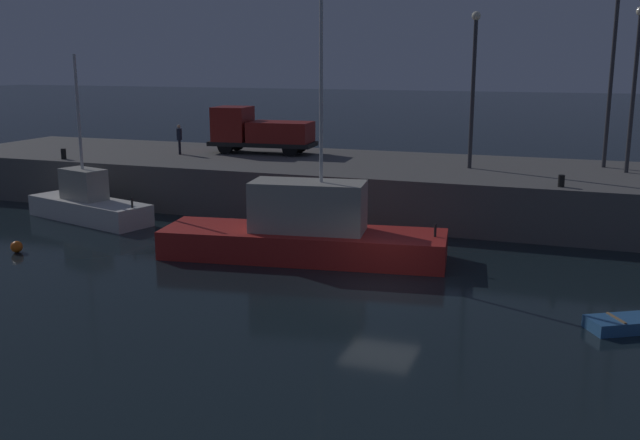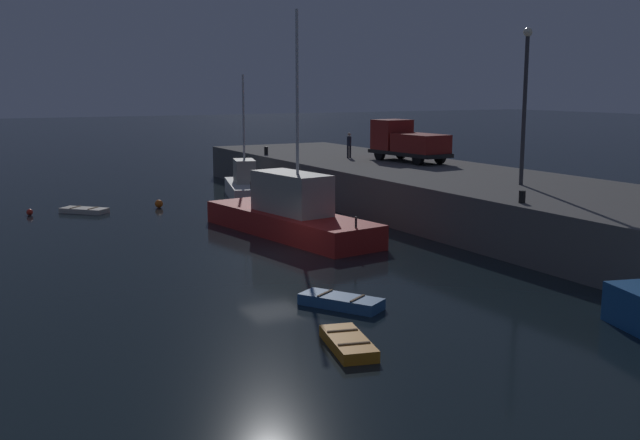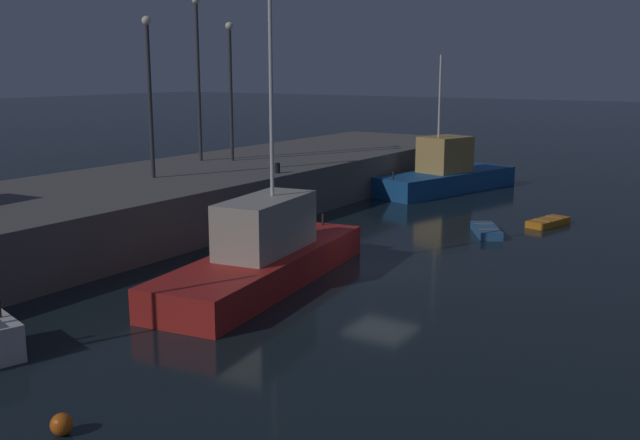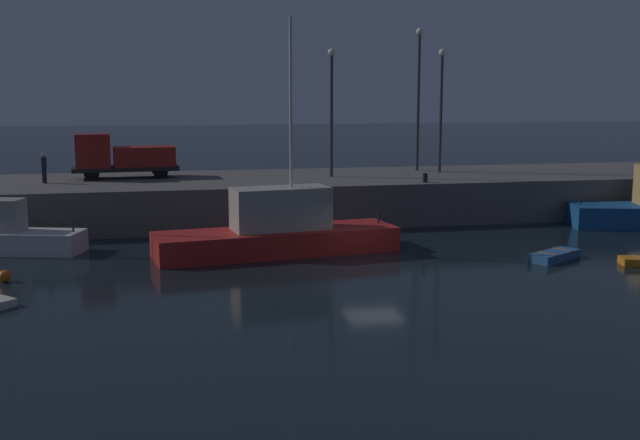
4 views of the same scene
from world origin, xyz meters
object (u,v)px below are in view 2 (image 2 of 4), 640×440
rowboat_white_mid (84,210)px  mooring_buoy_mid (30,212)px  bollard_central (266,151)px  fishing_boat_blue (245,186)px  dinghy_red_small (348,343)px  bollard_west (522,197)px  mooring_buoy_near (159,204)px  utility_truck (407,142)px  lamp_post_west (525,94)px  fishing_trawler_red (290,214)px  dinghy_orange_near (341,302)px  dockworker (349,144)px

rowboat_white_mid → mooring_buoy_mid: 2.99m
bollard_central → fishing_boat_blue: bearing=-39.8°
dinghy_red_small → bollard_west: 13.81m
rowboat_white_mid → mooring_buoy_near: size_ratio=5.61×
rowboat_white_mid → utility_truck: bearing=78.2°
lamp_post_west → utility_truck: (-12.47, 1.74, -3.19)m
fishing_trawler_red → lamp_post_west: bearing=64.9°
mooring_buoy_mid → bollard_west: bearing=37.8°
fishing_trawler_red → mooring_buoy_near: size_ratio=23.94×
utility_truck → dinghy_orange_near: bearing=-39.5°
dinghy_red_small → mooring_buoy_near: mooring_buoy_near is taller
fishing_trawler_red → utility_truck: (-7.58, 12.17, 2.66)m
dinghy_red_small → bollard_west: size_ratio=5.31×
bollard_central → lamp_post_west: bearing=11.1°
rowboat_white_mid → mooring_buoy_near: bearing=86.9°
dinghy_red_small → mooring_buoy_near: size_ratio=5.70×
lamp_post_west → utility_truck: bearing=172.1°
bollard_central → dockworker: bearing=39.4°
mooring_buoy_mid → bollard_central: 17.52m
fishing_trawler_red → fishing_boat_blue: bearing=167.2°
mooring_buoy_mid → bollard_west: (21.71, 16.85, 2.51)m
fishing_boat_blue → lamp_post_west: size_ratio=1.05×
mooring_buoy_mid → utility_truck: bearing=78.3°
mooring_buoy_mid → fishing_trawler_red: bearing=40.8°
dinghy_orange_near → dinghy_red_small: bearing=-27.0°
fishing_trawler_red → rowboat_white_mid: fishing_trawler_red is taller
rowboat_white_mid → mooring_buoy_mid: mooring_buoy_mid is taller
dinghy_orange_near → bollard_west: 10.84m
fishing_trawler_red → bollard_central: 17.80m
lamp_post_west → bollard_west: 7.46m
mooring_buoy_mid → bollard_central: (-4.32, 16.79, 2.54)m
mooring_buoy_near → lamp_post_west: bearing=39.9°
fishing_trawler_red → lamp_post_west: fishing_trawler_red is taller
utility_truck → bollard_west: 18.03m
utility_truck → rowboat_white_mid: bearing=-101.8°
dockworker → bollard_west: size_ratio=3.26×
lamp_post_west → bollard_west: size_ratio=14.63×
dinghy_orange_near → mooring_buoy_mid: 25.15m
dinghy_orange_near → fishing_trawler_red: bearing=161.7°
rowboat_white_mid → bollard_central: (-4.87, 13.85, 2.58)m
dinghy_orange_near → bollard_central: size_ratio=5.09×
fishing_trawler_red → rowboat_white_mid: 14.03m
bollard_west → bollard_central: bollard_central is taller
rowboat_white_mid → dockworker: (0.04, 17.88, 3.26)m
dockworker → fishing_trawler_red: bearing=-41.2°
mooring_buoy_near → lamp_post_west: lamp_post_west is taller
dinghy_red_small → mooring_buoy_near: 27.22m
fishing_trawler_red → utility_truck: size_ratio=1.85×
fishing_trawler_red → fishing_boat_blue: size_ratio=1.45×
dinghy_orange_near → dockworker: (-23.67, 14.20, 3.21)m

